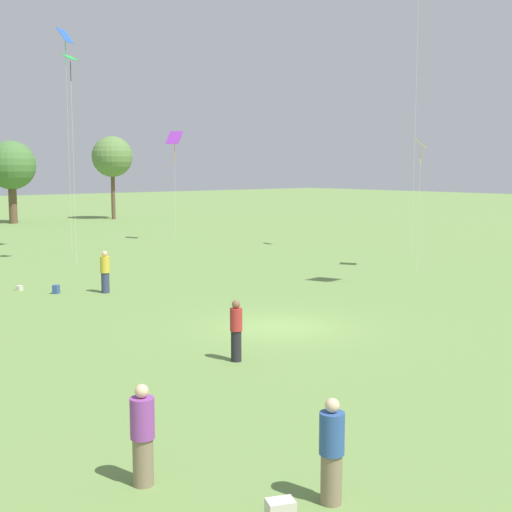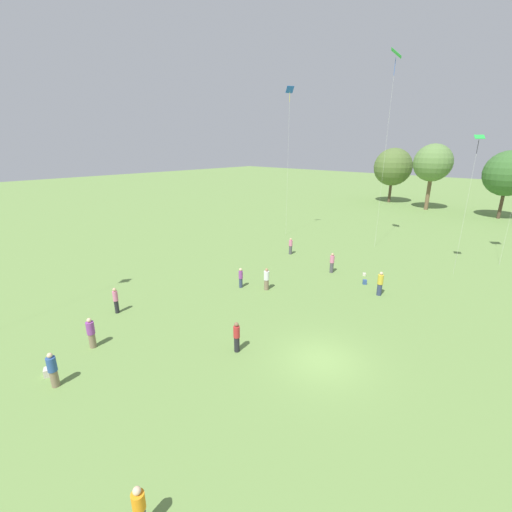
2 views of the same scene
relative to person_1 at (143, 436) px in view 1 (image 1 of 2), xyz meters
name	(u,v)px [view 1 (image 1 of 2)]	position (x,y,z in m)	size (l,w,h in m)	color
ground_plane	(280,327)	(10.11, 7.60, -0.89)	(240.00, 240.00, 0.00)	#6B8E47
tree_3	(11,166)	(20.91, 58.53, 4.73)	(4.75, 4.75, 8.07)	brown
tree_4	(112,157)	(31.36, 57.42, 5.68)	(4.29, 4.29, 8.76)	brown
person_1	(143,436)	(0.00, 0.00, 0.00)	(0.56, 0.56, 1.80)	#847056
person_5	(236,330)	(6.21, 5.17, 0.00)	(0.50, 0.50, 1.77)	#232328
person_10	(105,272)	(8.79, 17.57, 0.03)	(0.51, 0.51, 1.86)	#333D5B
person_11	(332,452)	(1.99, -2.58, -0.01)	(0.53, 0.53, 1.78)	#847056
kite_2	(71,71)	(11.71, 26.27, 9.76)	(0.89, 0.86, 11.52)	green
kite_4	(174,140)	(23.38, 33.77, 6.57)	(1.07, 1.32, 8.12)	purple
kite_7	(65,44)	(14.22, 32.03, 12.18)	(1.20, 1.09, 14.01)	blue
kite_9	(421,147)	(24.84, 12.91, 5.64)	(1.08, 1.04, 7.02)	yellow
picnic_bag_0	(280,512)	(0.88, -2.57, -0.69)	(0.52, 0.46, 0.40)	beige
picnic_bag_1	(19,288)	(6.13, 20.62, -0.78)	(0.33, 0.32, 0.22)	beige
picnic_bag_2	(56,289)	(7.05, 18.80, -0.70)	(0.37, 0.36, 0.38)	#33518C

